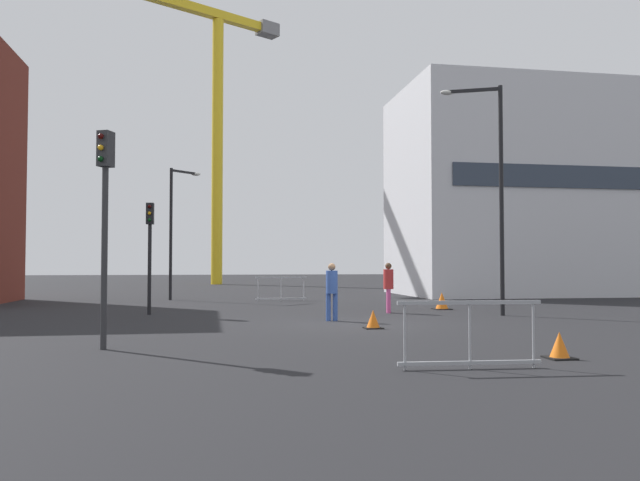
# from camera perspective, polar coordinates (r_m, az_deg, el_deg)

# --- Properties ---
(ground) EXTENTS (160.00, 160.00, 0.00)m
(ground) POSITION_cam_1_polar(r_m,az_deg,el_deg) (17.68, 3.03, -7.51)
(ground) COLOR black
(office_block) EXTENTS (12.89, 8.34, 11.07)m
(office_block) POSITION_cam_1_polar(r_m,az_deg,el_deg) (36.32, 17.43, 4.10)
(office_block) COLOR silver
(office_block) RESTS_ON ground
(construction_crane) EXTENTS (14.53, 8.97, 22.62)m
(construction_crane) POSITION_cam_1_polar(r_m,az_deg,el_deg) (53.24, -9.53, 12.31)
(construction_crane) COLOR yellow
(construction_crane) RESTS_ON ground
(streetlamp_tall) EXTENTS (1.86, 0.87, 7.46)m
(streetlamp_tall) POSITION_cam_1_polar(r_m,az_deg,el_deg) (21.32, 15.40, 5.38)
(streetlamp_tall) COLOR black
(streetlamp_tall) RESTS_ON ground
(streetlamp_short) EXTENTS (1.38, 1.15, 6.08)m
(streetlamp_short) POSITION_cam_1_polar(r_m,az_deg,el_deg) (29.95, -12.97, 1.75)
(streetlamp_short) COLOR black
(streetlamp_short) RESTS_ON ground
(traffic_light_verge) EXTENTS (0.25, 0.37, 3.66)m
(traffic_light_verge) POSITION_cam_1_polar(r_m,az_deg,el_deg) (21.46, -15.12, 0.14)
(traffic_light_verge) COLOR black
(traffic_light_verge) RESTS_ON ground
(traffic_light_crosswalk) EXTENTS (0.33, 0.39, 4.26)m
(traffic_light_crosswalk) POSITION_cam_1_polar(r_m,az_deg,el_deg) (13.05, -18.86, 3.20)
(traffic_light_crosswalk) COLOR #2D2D30
(traffic_light_crosswalk) RESTS_ON ground
(pedestrian_walking) EXTENTS (0.34, 0.34, 1.69)m
(pedestrian_walking) POSITION_cam_1_polar(r_m,az_deg,el_deg) (21.55, 6.20, -3.91)
(pedestrian_walking) COLOR #D14C8C
(pedestrian_walking) RESTS_ON ground
(pedestrian_waiting) EXTENTS (0.34, 0.34, 1.68)m
(pedestrian_waiting) POSITION_cam_1_polar(r_m,az_deg,el_deg) (18.43, 1.07, -4.25)
(pedestrian_waiting) COLOR #33519E
(pedestrian_waiting) RESTS_ON ground
(safety_barrier_mid_span) EXTENTS (2.32, 0.27, 1.08)m
(safety_barrier_mid_span) POSITION_cam_1_polar(r_m,az_deg,el_deg) (28.52, -3.54, -4.32)
(safety_barrier_mid_span) COLOR #B2B5BA
(safety_barrier_mid_span) RESTS_ON ground
(safety_barrier_right_run) EXTENTS (2.34, 0.20, 1.08)m
(safety_barrier_right_run) POSITION_cam_1_polar(r_m,az_deg,el_deg) (10.35, 13.38, -8.16)
(safety_barrier_right_run) COLOR #9EA0A5
(safety_barrier_right_run) RESTS_ON ground
(traffic_cone_striped) EXTENTS (0.62, 0.62, 0.62)m
(traffic_cone_striped) POSITION_cam_1_polar(r_m,az_deg,el_deg) (23.50, 10.95, -5.43)
(traffic_cone_striped) COLOR black
(traffic_cone_striped) RESTS_ON ground
(traffic_cone_on_verge) EXTENTS (0.47, 0.47, 0.47)m
(traffic_cone_on_verge) POSITION_cam_1_polar(r_m,az_deg,el_deg) (11.96, 20.82, -8.93)
(traffic_cone_on_verge) COLOR black
(traffic_cone_on_verge) RESTS_ON ground
(traffic_cone_orange) EXTENTS (0.47, 0.47, 0.47)m
(traffic_cone_orange) POSITION_cam_1_polar(r_m,az_deg,el_deg) (16.38, 4.82, -7.18)
(traffic_cone_orange) COLOR black
(traffic_cone_orange) RESTS_ON ground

